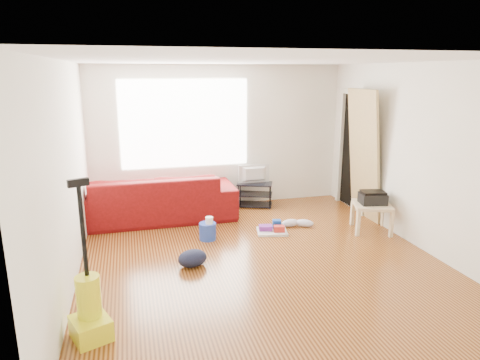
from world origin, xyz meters
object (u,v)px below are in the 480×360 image
object	(u,v)px
bucket	(208,239)
cleaning_tray	(273,229)
tv_stand	(255,194)
sofa	(156,219)
vacuum	(90,309)
side_table	(372,208)
backpack	(193,266)

from	to	relation	value
bucket	cleaning_tray	bearing A→B (deg)	1.45
tv_stand	bucket	world-z (taller)	tv_stand
tv_stand	cleaning_tray	distance (m)	1.36
sofa	cleaning_tray	size ratio (longest dim) A/B	5.12
sofa	vacuum	bearing A→B (deg)	75.83
sofa	vacuum	size ratio (longest dim) A/B	1.76
tv_stand	bucket	size ratio (longest dim) A/B	2.86
side_table	sofa	bearing A→B (deg)	156.28
tv_stand	backpack	bearing A→B (deg)	-102.45
side_table	bucket	xyz separation A→B (m)	(-2.48, 0.29, -0.37)
cleaning_tray	vacuum	world-z (taller)	vacuum
sofa	backpack	size ratio (longest dim) A/B	6.90
sofa	bucket	distance (m)	1.29
sofa	cleaning_tray	world-z (taller)	sofa
tv_stand	bucket	distance (m)	1.78
sofa	tv_stand	distance (m)	1.83
vacuum	bucket	bearing A→B (deg)	32.50
backpack	vacuum	distance (m)	1.69
bucket	vacuum	xyz separation A→B (m)	(-1.47, -2.05, 0.27)
sofa	bucket	bearing A→B (deg)	121.52
backpack	vacuum	bearing A→B (deg)	-154.36
backpack	sofa	bearing A→B (deg)	77.69
vacuum	side_table	bearing A→B (deg)	2.09
side_table	cleaning_tray	distance (m)	1.54
tv_stand	cleaning_tray	bearing A→B (deg)	-73.53
side_table	backpack	bearing A→B (deg)	-169.35
cleaning_tray	backpack	size ratio (longest dim) A/B	1.35
side_table	bucket	world-z (taller)	side_table
side_table	bucket	size ratio (longest dim) A/B	2.74
sofa	backpack	world-z (taller)	sofa
side_table	vacuum	bearing A→B (deg)	-155.98
vacuum	sofa	bearing A→B (deg)	53.90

